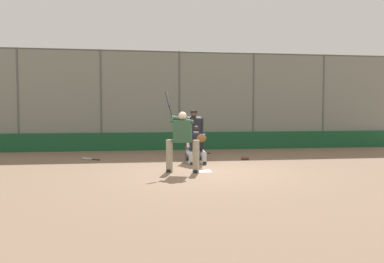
# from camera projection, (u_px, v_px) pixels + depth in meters

# --- Properties ---
(ground_plane) EXTENTS (160.00, 160.00, 0.00)m
(ground_plane) POSITION_uv_depth(u_px,v_px,m) (203.00, 172.00, 10.25)
(ground_plane) COLOR #7A604C
(home_plate_marker) EXTENTS (0.43, 0.43, 0.01)m
(home_plate_marker) POSITION_uv_depth(u_px,v_px,m) (203.00, 171.00, 10.25)
(home_plate_marker) COLOR white
(home_plate_marker) RESTS_ON ground_plane
(backstop_fence) EXTENTS (19.94, 0.08, 4.24)m
(backstop_fence) POSITION_uv_depth(u_px,v_px,m) (179.00, 99.00, 16.15)
(backstop_fence) COLOR #515651
(backstop_fence) RESTS_ON ground_plane
(padding_wall) EXTENTS (19.47, 0.18, 0.75)m
(padding_wall) POSITION_uv_depth(u_px,v_px,m) (180.00, 141.00, 16.15)
(padding_wall) COLOR #19512D
(padding_wall) RESTS_ON ground_plane
(bleachers_beyond) EXTENTS (13.90, 2.50, 1.48)m
(bleachers_beyond) POSITION_uv_depth(u_px,v_px,m) (161.00, 135.00, 18.63)
(bleachers_beyond) COLOR slate
(bleachers_beyond) RESTS_ON ground_plane
(batter_at_plate) EXTENTS (0.89, 0.86, 2.21)m
(batter_at_plate) POSITION_uv_depth(u_px,v_px,m) (182.00, 139.00, 10.10)
(batter_at_plate) COLOR gray
(batter_at_plate) RESTS_ON ground_plane
(catcher_behind_plate) EXTENTS (0.64, 0.75, 1.20)m
(catcher_behind_plate) POSITION_uv_depth(u_px,v_px,m) (197.00, 144.00, 11.79)
(catcher_behind_plate) COLOR #B7B7BC
(catcher_behind_plate) RESTS_ON ground_plane
(umpire_home) EXTENTS (0.68, 0.42, 1.68)m
(umpire_home) POSITION_uv_depth(u_px,v_px,m) (194.00, 134.00, 12.64)
(umpire_home) COLOR #4C4C51
(umpire_home) RESTS_ON ground_plane
(spare_bat_near_backstop) EXTENTS (0.69, 0.60, 0.07)m
(spare_bat_near_backstop) POSITION_uv_depth(u_px,v_px,m) (201.00, 154.00, 14.10)
(spare_bat_near_backstop) COLOR black
(spare_bat_near_backstop) RESTS_ON ground_plane
(spare_bat_by_padding) EXTENTS (0.65, 0.56, 0.07)m
(spare_bat_by_padding) POSITION_uv_depth(u_px,v_px,m) (89.00, 159.00, 12.73)
(spare_bat_by_padding) COLOR black
(spare_bat_by_padding) RESTS_ON ground_plane
(fielding_glove_on_dirt) EXTENTS (0.30, 0.23, 0.11)m
(fielding_glove_on_dirt) POSITION_uv_depth(u_px,v_px,m) (245.00, 158.00, 12.74)
(fielding_glove_on_dirt) COLOR #56331E
(fielding_glove_on_dirt) RESTS_ON ground_plane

